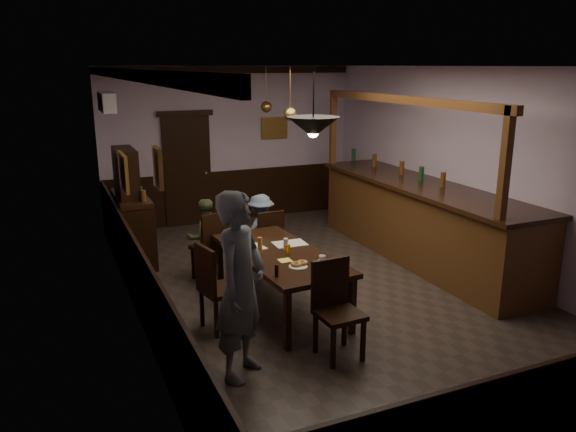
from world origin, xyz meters
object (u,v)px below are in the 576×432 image
soda_can (288,249)px  pendant_iron (313,127)px  person_standing (241,286)px  coffee_cup (322,258)px  pendant_brass_far (266,107)px  chair_far_left (212,243)px  pendant_brass_mid (290,114)px  dining_table (280,257)px  bar_counter (421,220)px  chair_near (335,304)px  chair_far_right (268,238)px  sideboard (132,217)px  chair_side (215,284)px  person_seated_right (261,230)px  person_seated_left (205,238)px

soda_can → pendant_iron: size_ratio=0.16×
person_standing → coffee_cup: 1.51m
person_standing → pendant_brass_far: bearing=21.1°
chair_far_left → pendant_brass_mid: (1.41, 0.46, 1.73)m
pendant_brass_mid → pendant_brass_far: bearing=82.4°
soda_can → pendant_iron: pendant_iron is taller
dining_table → person_standing: person_standing is taller
pendant_iron → pendant_brass_far: size_ratio=0.90×
bar_counter → pendant_iron: bearing=-148.9°
bar_counter → soda_can: bearing=-160.8°
chair_far_left → person_standing: (-0.44, -2.55, 0.38)m
chair_near → coffee_cup: 0.84m
chair_far_right → pendant_brass_far: pendant_brass_far is taller
chair_far_left → sideboard: size_ratio=0.58×
chair_near → chair_side: chair_side is taller
person_standing → soda_can: (1.03, 1.22, -0.14)m
person_standing → soda_can: size_ratio=15.77×
coffee_cup → soda_can: (-0.26, 0.44, 0.01)m
sideboard → person_standing: bearing=-83.2°
coffee_cup → chair_side: bearing=163.9°
pendant_brass_mid → bar_counter: bearing=-24.2°
soda_can → pendant_brass_mid: (0.82, 1.79, 1.49)m
chair_side → person_standing: (-0.04, -1.04, 0.37)m
chair_far_right → soda_can: size_ratio=7.92×
person_seated_right → sideboard: (-1.77, 1.03, 0.15)m
dining_table → chair_far_left: size_ratio=2.18×
chair_far_right → coffee_cup: chair_far_right is taller
chair_far_right → person_seated_left: size_ratio=0.82×
dining_table → person_seated_left: (-0.56, 1.52, -0.11)m
pendant_brass_mid → pendant_brass_far: (0.20, 1.50, 0.00)m
chair_far_right → person_standing: size_ratio=0.50×
bar_counter → pendant_brass_far: (-1.69, 2.35, 1.65)m
sideboard → pendant_brass_mid: pendant_brass_mid is taller
person_standing → chair_side: bearing=43.2°
coffee_cup → sideboard: sideboard is taller
dining_table → coffee_cup: bearing=-59.3°
chair_far_right → sideboard: 2.22m
chair_far_right → person_seated_right: size_ratio=0.84×
chair_far_left → soda_can: size_ratio=8.64×
person_seated_right → pendant_iron: 3.00m
sideboard → person_seated_right: bearing=-30.2°
chair_near → chair_side: bearing=131.1°
soda_can → chair_near: bearing=-88.8°
chair_far_left → bar_counter: size_ratio=0.22×
person_seated_left → soda_can: (0.62, -1.61, 0.23)m
chair_near → coffee_cup: bearing=70.2°
chair_near → soda_can: size_ratio=8.68×
dining_table → soda_can: 0.17m
chair_near → bar_counter: size_ratio=0.23×
chair_side → pendant_brass_far: size_ratio=1.30×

